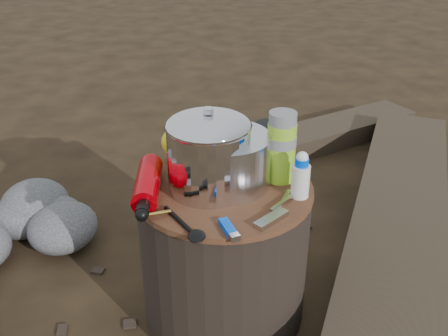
{
  "coord_description": "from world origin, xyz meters",
  "views": [
    {
      "loc": [
        0.01,
        -1.17,
        1.11
      ],
      "look_at": [
        0.0,
        0.0,
        0.48
      ],
      "focal_mm": 41.78,
      "sensor_mm": 36.0,
      "label": 1
    }
  ],
  "objects_px": {
    "stump": "(224,252)",
    "log_main": "(397,231)",
    "thermos": "(281,147)",
    "fuel_bottle": "(148,183)",
    "camping_pot": "(209,152)",
    "travel_mug": "(268,143)"
  },
  "relations": [
    {
      "from": "stump",
      "to": "log_main",
      "type": "relative_size",
      "value": 0.26
    },
    {
      "from": "camping_pot",
      "to": "thermos",
      "type": "relative_size",
      "value": 1.11
    },
    {
      "from": "stump",
      "to": "log_main",
      "type": "height_order",
      "value": "stump"
    },
    {
      "from": "camping_pot",
      "to": "fuel_bottle",
      "type": "xyz_separation_m",
      "value": [
        -0.15,
        -0.03,
        -0.07
      ]
    },
    {
      "from": "stump",
      "to": "travel_mug",
      "type": "xyz_separation_m",
      "value": [
        0.12,
        0.15,
        0.27
      ]
    },
    {
      "from": "fuel_bottle",
      "to": "travel_mug",
      "type": "distance_m",
      "value": 0.37
    },
    {
      "from": "stump",
      "to": "camping_pot",
      "type": "relative_size",
      "value": 2.2
    },
    {
      "from": "stump",
      "to": "fuel_bottle",
      "type": "xyz_separation_m",
      "value": [
        -0.19,
        -0.04,
        0.24
      ]
    },
    {
      "from": "travel_mug",
      "to": "camping_pot",
      "type": "bearing_deg",
      "value": -135.41
    },
    {
      "from": "stump",
      "to": "fuel_bottle",
      "type": "relative_size",
      "value": 1.77
    },
    {
      "from": "thermos",
      "to": "fuel_bottle",
      "type": "bearing_deg",
      "value": -166.42
    },
    {
      "from": "fuel_bottle",
      "to": "thermos",
      "type": "height_order",
      "value": "thermos"
    },
    {
      "from": "log_main",
      "to": "fuel_bottle",
      "type": "distance_m",
      "value": 0.94
    },
    {
      "from": "travel_mug",
      "to": "stump",
      "type": "bearing_deg",
      "value": -128.88
    },
    {
      "from": "log_main",
      "to": "thermos",
      "type": "bearing_deg",
      "value": -130.19
    },
    {
      "from": "thermos",
      "to": "log_main",
      "type": "bearing_deg",
      "value": 30.23
    },
    {
      "from": "log_main",
      "to": "travel_mug",
      "type": "bearing_deg",
      "value": -142.77
    },
    {
      "from": "stump",
      "to": "thermos",
      "type": "relative_size",
      "value": 2.45
    },
    {
      "from": "camping_pot",
      "to": "thermos",
      "type": "xyz_separation_m",
      "value": [
        0.19,
        0.05,
        -0.01
      ]
    },
    {
      "from": "travel_mug",
      "to": "fuel_bottle",
      "type": "bearing_deg",
      "value": -148.64
    },
    {
      "from": "thermos",
      "to": "travel_mug",
      "type": "height_order",
      "value": "thermos"
    },
    {
      "from": "thermos",
      "to": "camping_pot",
      "type": "bearing_deg",
      "value": -165.28
    }
  ]
}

